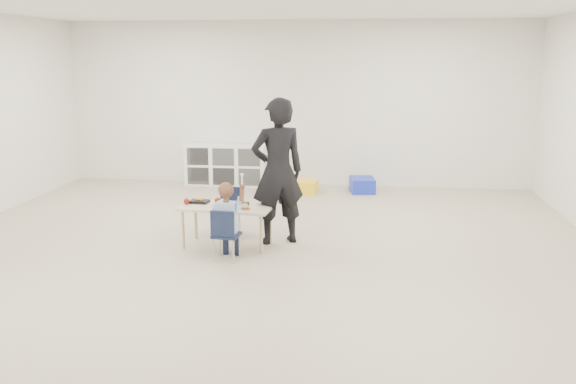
# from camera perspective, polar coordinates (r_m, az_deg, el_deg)

# --- Properties ---
(room) EXTENTS (9.00, 9.02, 2.80)m
(room) POSITION_cam_1_polar(r_m,az_deg,el_deg) (6.14, -4.12, 5.03)
(room) COLOR #B4A88B
(room) RESTS_ON ground
(table) EXTENTS (1.11, 0.63, 0.49)m
(table) POSITION_cam_1_polar(r_m,az_deg,el_deg) (7.25, -5.72, -3.13)
(table) COLOR beige
(table) RESTS_ON ground
(chair_near) EXTENTS (0.31, 0.29, 0.59)m
(chair_near) POSITION_cam_1_polar(r_m,az_deg,el_deg) (6.74, -5.79, -3.94)
(chair_near) COLOR #111A34
(chair_near) RESTS_ON ground
(chair_far) EXTENTS (0.31, 0.29, 0.59)m
(chair_far) POSITION_cam_1_polar(r_m,az_deg,el_deg) (7.73, -5.67, -1.80)
(chair_far) COLOR #111A34
(chair_far) RESTS_ON ground
(child) EXTENTS (0.42, 0.42, 0.92)m
(child) POSITION_cam_1_polar(r_m,az_deg,el_deg) (6.70, -5.82, -2.56)
(child) COLOR #A7BFE3
(child) RESTS_ON chair_near
(lunch_tray_near) EXTENTS (0.23, 0.18, 0.03)m
(lunch_tray_near) POSITION_cam_1_polar(r_m,az_deg,el_deg) (7.19, -4.65, -1.14)
(lunch_tray_near) COLOR black
(lunch_tray_near) RESTS_ON table
(lunch_tray_far) EXTENTS (0.23, 0.18, 0.03)m
(lunch_tray_far) POSITION_cam_1_polar(r_m,az_deg,el_deg) (7.38, -8.29, -0.88)
(lunch_tray_far) COLOR black
(lunch_tray_far) RESTS_ON table
(milk_carton) EXTENTS (0.08, 0.08, 0.10)m
(milk_carton) POSITION_cam_1_polar(r_m,az_deg,el_deg) (7.06, -6.00, -1.13)
(milk_carton) COLOR white
(milk_carton) RESTS_ON table
(bread_roll) EXTENTS (0.09, 0.09, 0.07)m
(bread_roll) POSITION_cam_1_polar(r_m,az_deg,el_deg) (7.00, -4.05, -1.34)
(bread_roll) COLOR tan
(bread_roll) RESTS_ON table
(apple_near) EXTENTS (0.07, 0.07, 0.07)m
(apple_near) POSITION_cam_1_polar(r_m,az_deg,el_deg) (7.30, -6.61, -0.80)
(apple_near) COLOR maroon
(apple_near) RESTS_ON table
(apple_far) EXTENTS (0.07, 0.07, 0.07)m
(apple_far) POSITION_cam_1_polar(r_m,az_deg,el_deg) (7.31, -9.47, -0.88)
(apple_far) COLOR maroon
(apple_far) RESTS_ON table
(cubby_shelf) EXTENTS (1.40, 0.40, 0.70)m
(cubby_shelf) POSITION_cam_1_polar(r_m,az_deg,el_deg) (10.69, -5.82, 2.54)
(cubby_shelf) COLOR white
(cubby_shelf) RESTS_ON ground
(adult) EXTENTS (0.75, 0.64, 1.74)m
(adult) POSITION_cam_1_polar(r_m,az_deg,el_deg) (7.20, -0.98, 1.93)
(adult) COLOR black
(adult) RESTS_ON ground
(bin_red) EXTENTS (0.45, 0.54, 0.24)m
(bin_red) POSITION_cam_1_polar(r_m,az_deg,el_deg) (10.03, -0.85, 0.61)
(bin_red) COLOR #AE2611
(bin_red) RESTS_ON ground
(bin_yellow) EXTENTS (0.37, 0.45, 0.20)m
(bin_yellow) POSITION_cam_1_polar(r_m,az_deg,el_deg) (10.04, 1.77, 0.51)
(bin_yellow) COLOR yellow
(bin_yellow) RESTS_ON ground
(bin_blue) EXTENTS (0.45, 0.54, 0.24)m
(bin_blue) POSITION_cam_1_polar(r_m,az_deg,el_deg) (10.16, 6.96, 0.66)
(bin_blue) COLOR #182CB8
(bin_blue) RESTS_ON ground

